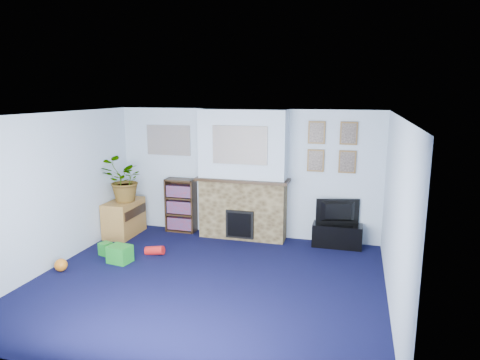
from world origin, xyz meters
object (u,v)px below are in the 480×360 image
(tv_stand, at_px, (337,234))
(sideboard, at_px, (124,217))
(television, at_px, (338,212))
(bookshelf, at_px, (181,206))

(tv_stand, distance_m, sideboard, 4.01)
(television, relative_size, bookshelf, 0.73)
(tv_stand, distance_m, television, 0.40)
(tv_stand, height_order, television, television)
(tv_stand, bearing_deg, sideboard, -173.94)
(television, bearing_deg, bookshelf, -14.63)
(television, distance_m, bookshelf, 3.02)
(bookshelf, bearing_deg, sideboard, -152.76)
(sideboard, bearing_deg, bookshelf, 27.24)
(television, relative_size, sideboard, 0.89)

